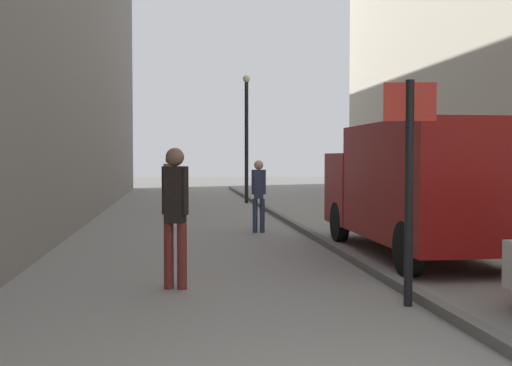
{
  "coord_description": "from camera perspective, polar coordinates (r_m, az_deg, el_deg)",
  "views": [
    {
      "loc": [
        -1.3,
        -2.87,
        1.72
      ],
      "look_at": [
        0.67,
        13.07,
        1.07
      ],
      "focal_mm": 45.28,
      "sensor_mm": 36.0,
      "label": 1
    }
  ],
  "objects": [
    {
      "name": "pedestrian_main_foreground",
      "position": [
        8.44,
        -7.16,
        -2.18
      ],
      "size": [
        0.35,
        0.28,
        1.84
      ],
      "rotation": [
        0.0,
        0.0,
        -0.38
      ],
      "color": "maroon",
      "rests_on": "ground_plane"
    },
    {
      "name": "delivery_van",
      "position": [
        11.63,
        14.02,
        -0.16
      ],
      "size": [
        1.97,
        5.55,
        2.28
      ],
      "rotation": [
        0.0,
        0.0,
        0.0
      ],
      "color": "maroon",
      "rests_on": "ground_plane"
    },
    {
      "name": "pedestrian_mid_block",
      "position": [
        14.63,
        0.24,
        -0.7
      ],
      "size": [
        0.33,
        0.21,
        1.65
      ],
      "rotation": [
        0.0,
        0.0,
        -0.13
      ],
      "color": "#2D3851",
      "rests_on": "ground_plane"
    },
    {
      "name": "kerb_strip",
      "position": [
        15.24,
        3.91,
        -3.94
      ],
      "size": [
        0.16,
        40.0,
        0.12
      ],
      "primitive_type": "cube",
      "color": "#615F5B",
      "rests_on": "ground_plane"
    },
    {
      "name": "street_sign_post",
      "position": [
        7.59,
        13.38,
        0.93
      ],
      "size": [
        0.6,
        0.12,
        2.6
      ],
      "rotation": [
        0.0,
        0.0,
        2.98
      ],
      "color": "black",
      "rests_on": "ground_plane"
    },
    {
      "name": "pedestrian_far_crossing",
      "position": [
        20.17,
        -7.68,
        0.26
      ],
      "size": [
        0.34,
        0.23,
        1.74
      ],
      "rotation": [
        0.0,
        0.0,
        3.28
      ],
      "color": "gray",
      "rests_on": "ground_plane"
    },
    {
      "name": "ground_plane",
      "position": [
        15.02,
        -2.03,
        -4.26
      ],
      "size": [
        80.0,
        80.0,
        0.0
      ],
      "primitive_type": "plane",
      "color": "gray"
    },
    {
      "name": "lamp_post",
      "position": [
        24.06,
        -0.85,
        4.71
      ],
      "size": [
        0.28,
        0.28,
        4.76
      ],
      "color": "black",
      "rests_on": "ground_plane"
    }
  ]
}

